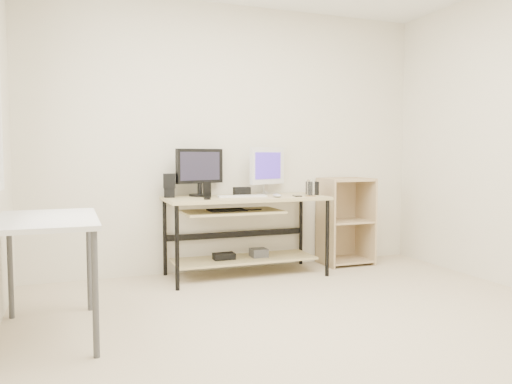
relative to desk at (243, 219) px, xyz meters
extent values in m
cube|color=beige|center=(0.03, -1.66, -0.54)|extent=(4.00, 4.00, 0.01)
cube|color=silver|center=(0.03, 0.34, 0.76)|extent=(4.00, 0.01, 2.60)
cube|color=tan|center=(0.03, -0.01, 0.20)|extent=(1.50, 0.65, 0.03)
cube|color=tan|center=(-0.12, -0.06, 0.08)|extent=(0.90, 0.49, 0.02)
cube|color=tan|center=(0.03, 0.04, -0.39)|extent=(1.35, 0.46, 0.02)
cube|color=black|center=(-0.17, -0.06, 0.10)|extent=(0.33, 0.22, 0.01)
cylinder|color=black|center=(0.08, -0.11, 0.10)|extent=(0.14, 0.01, 0.01)
cube|color=#414144|center=(0.18, 0.04, -0.34)|extent=(0.15, 0.15, 0.08)
cube|color=black|center=(-0.17, 0.04, -0.35)|extent=(0.20, 0.12, 0.06)
cylinder|color=black|center=(-0.68, -0.29, -0.18)|extent=(0.04, 0.04, 0.72)
cylinder|color=black|center=(-0.68, 0.28, -0.18)|extent=(0.04, 0.04, 0.72)
cylinder|color=black|center=(0.74, -0.29, -0.18)|extent=(0.04, 0.04, 0.72)
cylinder|color=black|center=(0.74, 0.28, -0.18)|extent=(0.04, 0.04, 0.72)
cube|color=white|center=(-1.65, -1.06, 0.20)|extent=(0.60, 1.00, 0.03)
cylinder|color=#414144|center=(-1.91, -0.60, -0.18)|extent=(0.04, 0.04, 0.72)
cylinder|color=#414144|center=(-1.39, -1.52, -0.18)|extent=(0.04, 0.04, 0.72)
cylinder|color=#414144|center=(-1.39, -0.60, -0.18)|extent=(0.04, 0.04, 0.72)
cube|color=tan|center=(0.94, 0.12, -0.09)|extent=(0.02, 0.40, 0.90)
cube|color=tan|center=(1.42, 0.12, -0.09)|extent=(0.02, 0.40, 0.90)
cube|color=tan|center=(1.18, 0.31, -0.09)|extent=(0.50, 0.02, 0.90)
cube|color=tan|center=(1.18, 0.12, -0.50)|extent=(0.46, 0.38, 0.02)
cube|color=tan|center=(1.18, 0.12, -0.09)|extent=(0.46, 0.38, 0.02)
cube|color=tan|center=(1.18, 0.12, 0.34)|extent=(0.46, 0.38, 0.02)
cylinder|color=black|center=(-0.36, 0.20, 0.22)|extent=(0.20, 0.20, 0.02)
cylinder|color=black|center=(-0.36, 0.20, 0.28)|extent=(0.04, 0.04, 0.10)
cube|color=black|center=(-0.36, 0.20, 0.50)|extent=(0.48, 0.20, 0.33)
cube|color=black|center=(-0.36, 0.17, 0.50)|extent=(0.40, 0.13, 0.26)
cube|color=silver|center=(0.33, 0.21, 0.22)|extent=(0.16, 0.14, 0.01)
cylinder|color=silver|center=(0.33, 0.21, 0.27)|extent=(0.04, 0.04, 0.09)
cube|color=white|center=(0.33, 0.21, 0.50)|extent=(0.42, 0.21, 0.37)
cube|color=#4429B5|center=(0.33, 0.18, 0.50)|extent=(0.34, 0.15, 0.29)
cube|color=white|center=(-0.02, -0.04, 0.22)|extent=(0.46, 0.17, 0.02)
ellipsoid|color=#AEAEB3|center=(0.27, -0.19, 0.23)|extent=(0.09, 0.12, 0.03)
cube|color=black|center=(0.04, 0.14, 0.25)|extent=(0.16, 0.08, 0.08)
cube|color=black|center=(-0.66, 0.15, 0.26)|extent=(0.12, 0.12, 0.09)
cube|color=black|center=(-0.66, 0.15, 0.36)|extent=(0.13, 0.13, 0.13)
cube|color=black|center=(0.71, -0.02, 0.28)|extent=(0.13, 0.13, 0.13)
cube|color=black|center=(-0.34, 0.02, 0.29)|extent=(0.09, 0.07, 0.15)
cylinder|color=black|center=(-0.39, -0.18, 0.22)|extent=(0.08, 0.08, 0.03)
cube|color=black|center=(0.49, -0.15, 0.22)|extent=(0.09, 0.13, 0.01)
cylinder|color=olive|center=(0.62, -0.18, 0.21)|extent=(0.10, 0.10, 0.01)
cylinder|color=white|center=(0.62, -0.18, 0.29)|extent=(0.08, 0.08, 0.15)
camera|label=1|loc=(-1.51, -4.39, 0.59)|focal=35.00mm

